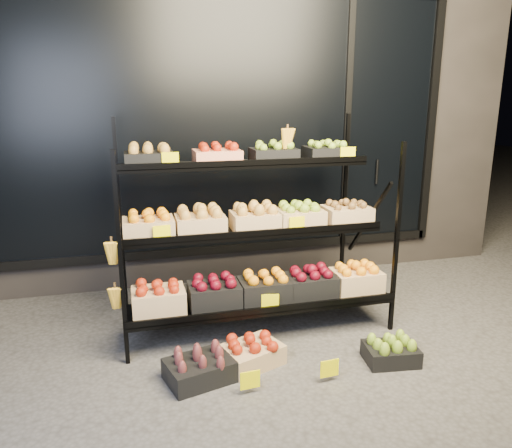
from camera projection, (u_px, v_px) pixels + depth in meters
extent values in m
plane|color=#514F4C|center=(275.00, 357.00, 3.60)|extent=(24.00, 24.00, 0.00)
cube|color=#2D2826|center=(209.00, 101.00, 5.58)|extent=(6.00, 2.00, 3.50)
cube|color=black|center=(228.00, 125.00, 4.68)|extent=(4.20, 0.04, 2.40)
cube|color=black|center=(230.00, 248.00, 4.97)|extent=(4.30, 0.06, 0.08)
cube|color=black|center=(431.00, 121.00, 5.18)|extent=(0.08, 0.06, 2.50)
cube|color=black|center=(347.00, 123.00, 4.95)|extent=(0.06, 0.06, 2.50)
cylinder|color=black|center=(377.00, 172.00, 5.13)|extent=(0.02, 0.02, 0.25)
cube|color=black|center=(121.00, 262.00, 3.32)|extent=(0.03, 0.03, 1.50)
cube|color=black|center=(397.00, 240.00, 3.82)|extent=(0.03, 0.03, 1.50)
cube|color=black|center=(120.00, 217.00, 4.21)|extent=(0.03, 0.03, 1.66)
cube|color=black|center=(344.00, 203.00, 4.71)|extent=(0.03, 0.03, 1.66)
cube|color=black|center=(262.00, 303.00, 3.86)|extent=(2.05, 0.42, 0.03)
cube|color=black|center=(269.00, 310.00, 3.66)|extent=(2.05, 0.02, 0.05)
cube|color=black|center=(252.00, 231.00, 4.01)|extent=(2.05, 0.40, 0.03)
cube|color=black|center=(258.00, 233.00, 3.82)|extent=(2.05, 0.02, 0.05)
cube|color=black|center=(243.00, 164.00, 4.16)|extent=(2.05, 0.40, 0.03)
cube|color=black|center=(249.00, 163.00, 3.97)|extent=(2.05, 0.02, 0.05)
cube|color=black|center=(149.00, 159.00, 3.95)|extent=(0.38, 0.28, 0.11)
ellipsoid|color=#C18A36|center=(148.00, 148.00, 3.93)|extent=(0.32, 0.24, 0.07)
cube|color=tan|center=(217.00, 157.00, 4.09)|extent=(0.38, 0.28, 0.11)
ellipsoid|color=#AA1A0C|center=(217.00, 146.00, 4.07)|extent=(0.32, 0.24, 0.07)
cube|color=black|center=(274.00, 155.00, 4.21)|extent=(0.38, 0.28, 0.11)
ellipsoid|color=#8CB02C|center=(274.00, 145.00, 4.18)|extent=(0.32, 0.24, 0.07)
cube|color=black|center=(327.00, 153.00, 4.32)|extent=(0.38, 0.28, 0.11)
ellipsoid|color=#8CB02C|center=(328.00, 143.00, 4.30)|extent=(0.32, 0.24, 0.07)
cube|color=tan|center=(149.00, 228.00, 3.79)|extent=(0.38, 0.28, 0.14)
ellipsoid|color=orange|center=(148.00, 215.00, 3.76)|extent=(0.32, 0.24, 0.07)
cube|color=tan|center=(201.00, 224.00, 3.88)|extent=(0.38, 0.28, 0.14)
ellipsoid|color=#C18A36|center=(200.00, 212.00, 3.86)|extent=(0.32, 0.24, 0.07)
cube|color=tan|center=(255.00, 221.00, 3.99)|extent=(0.38, 0.28, 0.14)
ellipsoid|color=#C18A36|center=(255.00, 209.00, 3.97)|extent=(0.32, 0.24, 0.07)
cube|color=tan|center=(299.00, 218.00, 4.08)|extent=(0.38, 0.28, 0.14)
ellipsoid|color=#8CB02C|center=(300.00, 206.00, 4.06)|extent=(0.32, 0.24, 0.07)
cube|color=tan|center=(347.00, 215.00, 4.19)|extent=(0.38, 0.28, 0.14)
ellipsoid|color=brown|center=(347.00, 203.00, 4.16)|extent=(0.32, 0.24, 0.07)
cube|color=tan|center=(159.00, 301.00, 3.64)|extent=(0.38, 0.28, 0.18)
ellipsoid|color=#AA1A0C|center=(158.00, 286.00, 3.61)|extent=(0.32, 0.24, 0.07)
cube|color=black|center=(214.00, 296.00, 3.74)|extent=(0.38, 0.28, 0.18)
ellipsoid|color=#5A0613|center=(214.00, 281.00, 3.71)|extent=(0.32, 0.24, 0.07)
cube|color=black|center=(264.00, 291.00, 3.83)|extent=(0.38, 0.28, 0.18)
ellipsoid|color=orange|center=(264.00, 276.00, 3.80)|extent=(0.32, 0.24, 0.07)
cube|color=black|center=(310.00, 286.00, 3.93)|extent=(0.38, 0.28, 0.18)
ellipsoid|color=#5A0613|center=(311.00, 272.00, 3.89)|extent=(0.32, 0.24, 0.07)
cube|color=tan|center=(356.00, 281.00, 4.02)|extent=(0.38, 0.28, 0.18)
ellipsoid|color=orange|center=(357.00, 267.00, 3.99)|extent=(0.32, 0.24, 0.07)
ellipsoid|color=yellow|center=(111.00, 240.00, 3.29)|extent=(0.14, 0.08, 0.22)
ellipsoid|color=yellow|center=(115.00, 286.00, 3.37)|extent=(0.14, 0.08, 0.22)
ellipsoid|color=yellow|center=(288.00, 127.00, 4.07)|extent=(0.14, 0.08, 0.22)
cube|color=#F5EA00|center=(162.00, 233.00, 3.67)|extent=(0.13, 0.01, 0.12)
cube|color=#F5EA00|center=(297.00, 224.00, 3.93)|extent=(0.13, 0.01, 0.12)
cube|color=#F5EA00|center=(348.00, 154.00, 4.21)|extent=(0.13, 0.01, 0.12)
cube|color=#F5EA00|center=(170.00, 160.00, 3.85)|extent=(0.13, 0.01, 0.12)
cube|color=#F5EA00|center=(270.00, 302.00, 3.70)|extent=(0.13, 0.01, 0.12)
cube|color=#F5EA00|center=(250.00, 386.00, 3.14)|extent=(0.13, 0.01, 0.12)
cube|color=#F5EA00|center=(329.00, 374.00, 3.27)|extent=(0.13, 0.01, 0.12)
cube|color=black|center=(199.00, 370.00, 3.29)|extent=(0.49, 0.41, 0.14)
ellipsoid|color=maroon|center=(199.00, 356.00, 3.26)|extent=(0.41, 0.35, 0.07)
cube|color=tan|center=(251.00, 355.00, 3.49)|extent=(0.49, 0.43, 0.14)
ellipsoid|color=#AA1A0C|center=(251.00, 342.00, 3.46)|extent=(0.41, 0.36, 0.07)
cube|color=black|center=(391.00, 354.00, 3.52)|extent=(0.39, 0.31, 0.12)
ellipsoid|color=#8CB02C|center=(392.00, 342.00, 3.49)|extent=(0.33, 0.26, 0.07)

